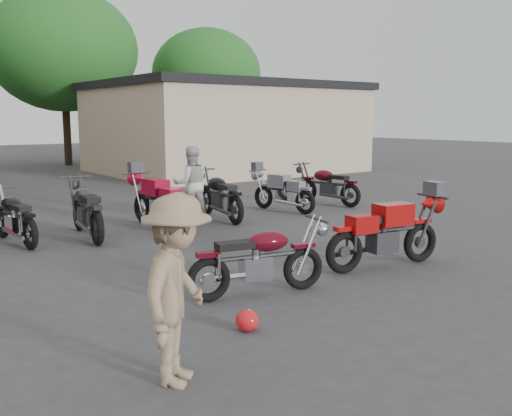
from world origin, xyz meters
TOP-DOWN VIEW (x-y plane):
  - ground at (0.00, 0.00)m, footprint 90.00×90.00m
  - stucco_building at (8.50, 15.00)m, footprint 10.00×8.00m
  - tree_2 at (4.00, 22.00)m, footprint 7.04×7.04m
  - tree_3 at (12.00, 22.00)m, footprint 6.08×6.08m
  - vintage_motorcycle at (-0.93, 0.03)m, footprint 1.97×1.02m
  - sportbike at (1.51, -0.02)m, footprint 2.17×1.01m
  - helmet at (-1.82, -0.91)m, footprint 0.28×0.28m
  - person_light at (1.15, 5.35)m, footprint 0.98×0.87m
  - person_tan at (-3.02, -1.54)m, footprint 1.24×1.21m
  - row_bike_2 at (-2.70, 5.27)m, footprint 0.82×1.96m
  - row_bike_3 at (-1.43, 4.98)m, footprint 1.00×2.23m
  - row_bike_4 at (0.15, 4.99)m, footprint 0.79×2.17m
  - row_bike_5 at (1.76, 5.11)m, footprint 0.97×2.18m
  - row_bike_6 at (3.64, 5.12)m, footprint 0.93×1.97m
  - row_bike_7 at (5.32, 5.27)m, footprint 0.93×2.09m

SIDE VIEW (x-z plane):
  - ground at x=0.00m, z-range 0.00..0.00m
  - helmet at x=-1.82m, z-range 0.00..0.24m
  - vintage_motorcycle at x=-0.93m, z-range 0.00..1.09m
  - row_bike_6 at x=3.64m, z-range 0.00..1.10m
  - row_bike_2 at x=-2.70m, z-range 0.00..1.10m
  - row_bike_7 at x=5.32m, z-range 0.00..1.17m
  - sportbike at x=1.51m, z-range 0.00..1.21m
  - row_bike_5 at x=1.76m, z-range 0.00..1.22m
  - row_bike_4 at x=0.15m, z-range 0.00..1.25m
  - row_bike_3 at x=-1.43m, z-range 0.00..1.25m
  - person_light at x=1.15m, z-range 0.00..1.70m
  - person_tan at x=-3.02m, z-range 0.00..1.70m
  - stucco_building at x=8.50m, z-range 0.00..3.50m
  - tree_3 at x=12.00m, z-range 0.00..7.60m
  - tree_2 at x=4.00m, z-range 0.00..8.80m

